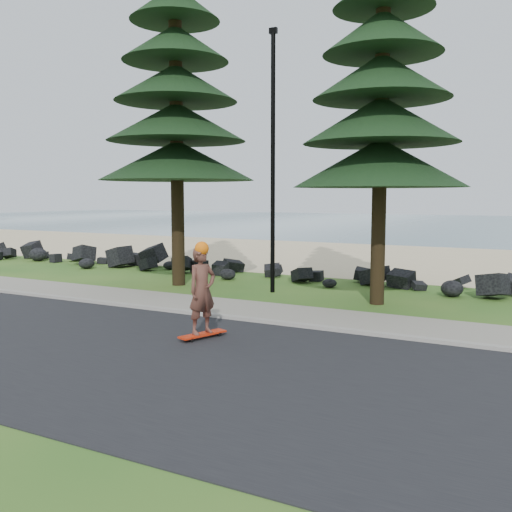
# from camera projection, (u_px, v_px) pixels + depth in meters

# --- Properties ---
(ground) EXTENTS (160.00, 160.00, 0.00)m
(ground) POSITION_uv_depth(u_px,v_px,m) (220.00, 310.00, 15.35)
(ground) COLOR #295D1D
(ground) RESTS_ON ground
(road) EXTENTS (160.00, 7.00, 0.02)m
(road) POSITION_uv_depth(u_px,v_px,m) (103.00, 349.00, 11.39)
(road) COLOR black
(road) RESTS_ON ground
(kerb) EXTENTS (160.00, 0.20, 0.10)m
(kerb) POSITION_uv_depth(u_px,v_px,m) (202.00, 314.00, 14.55)
(kerb) COLOR gray
(kerb) RESTS_ON ground
(sidewalk) EXTENTS (160.00, 2.00, 0.08)m
(sidewalk) POSITION_uv_depth(u_px,v_px,m) (224.00, 307.00, 15.52)
(sidewalk) COLOR gray
(sidewalk) RESTS_ON ground
(beach_sand) EXTENTS (160.00, 15.00, 0.01)m
(beach_sand) POSITION_uv_depth(u_px,v_px,m) (374.00, 258.00, 28.09)
(beach_sand) COLOR #CFB88A
(beach_sand) RESTS_ON ground
(ocean) EXTENTS (160.00, 58.00, 0.01)m
(ocean) POSITION_uv_depth(u_px,v_px,m) (472.00, 224.00, 60.19)
(ocean) COLOR #3B6571
(ocean) RESTS_ON ground
(seawall_boulders) EXTENTS (60.00, 2.40, 1.10)m
(seawall_boulders) POSITION_uv_depth(u_px,v_px,m) (302.00, 282.00, 20.27)
(seawall_boulders) COLOR black
(seawall_boulders) RESTS_ON ground
(pine_left) EXTENTS (5.20, 5.20, 13.78)m
(pine_left) POSITION_uv_depth(u_px,v_px,m) (175.00, 23.00, 18.69)
(pine_left) COLOR black
(pine_left) RESTS_ON ground
(pine_right) EXTENTS (4.80, 4.80, 12.72)m
(pine_right) POSITION_uv_depth(u_px,v_px,m) (383.00, 11.00, 15.33)
(pine_right) COLOR black
(pine_right) RESTS_ON ground
(lamp_post) EXTENTS (0.25, 0.14, 8.14)m
(lamp_post) POSITION_uv_depth(u_px,v_px,m) (273.00, 161.00, 17.72)
(lamp_post) COLOR black
(lamp_post) RESTS_ON ground
(skateboarder) EXTENTS (0.64, 1.15, 2.08)m
(skateboarder) POSITION_uv_depth(u_px,v_px,m) (202.00, 291.00, 12.11)
(skateboarder) COLOR red
(skateboarder) RESTS_ON ground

